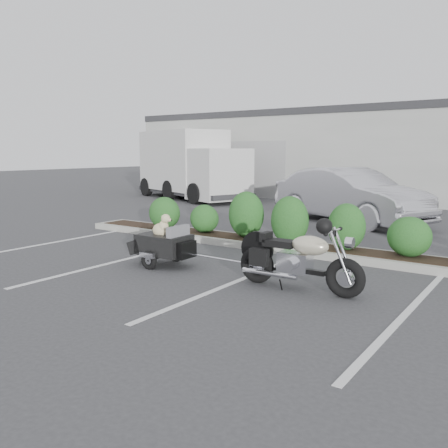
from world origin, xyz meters
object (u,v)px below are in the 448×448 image
Objects in this scene: pet_trailer at (164,243)px; sedan at (349,195)px; motorcycle at (298,260)px; dumpster at (357,202)px; delivery_truck at (191,166)px.

pet_trailer is 7.31m from sedan.
dumpster is at bearing 101.90° from motorcycle.
motorcycle is at bearing -24.62° from delivery_truck.
motorcycle is at bearing -1.76° from pet_trailer.
pet_trailer is 12.82m from delivery_truck.
motorcycle is 0.42× the size of sedan.
delivery_truck reaches higher than sedan.
delivery_truck reaches higher than pet_trailer.
dumpster is (0.92, 7.90, 0.15)m from pet_trailer.
sedan reaches higher than motorcycle.
delivery_truck is (-8.53, 2.36, 0.90)m from dumpster.
delivery_truck is (-10.39, 10.28, 0.99)m from motorcycle.
dumpster is 8.89m from delivery_truck.
pet_trailer is 7.95m from dumpster.
pet_trailer is at bearing -164.45° from sedan.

